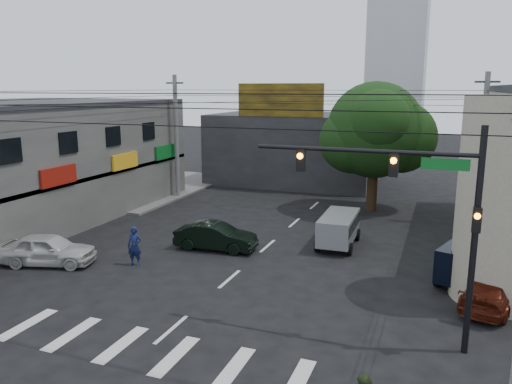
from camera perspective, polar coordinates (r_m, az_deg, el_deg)
The scene contains 16 objects.
ground at distance 20.64m, azimuth -5.34°, elevation -11.81°, with size 160.00×160.00×0.00m, color black.
sidewalk_far_left at distance 44.57m, azimuth -16.00°, elevation 0.79°, with size 16.00×16.00×0.15m, color #514F4C.
corner_column at distance 21.50m, azimuth 27.19°, elevation -0.92°, with size 4.00×4.00×8.00m, color gray.
building_far at distance 45.00m, azimuth 4.67°, elevation 5.08°, with size 14.00×10.00×6.00m, color #232326.
billboard at distance 40.02m, azimuth 2.77°, elevation 10.45°, with size 7.00×0.30×2.60m, color olive.
tower_distant at distance 88.40m, azimuth 16.16°, elevation 20.34°, with size 9.00×9.00×44.00m, color silver.
street_tree at distance 34.32m, azimuth 13.43°, elevation 6.86°, with size 6.40×6.40×8.70m.
traffic_gantry at distance 16.29m, azimuth 18.14°, elevation -0.92°, with size 7.10×0.35×7.20m.
utility_pole_far_left at distance 38.17m, azimuth -9.08°, elevation 6.19°, with size 0.32×0.32×9.20m, color #59595B.
utility_pole_far_right at distance 33.18m, azimuth 24.33°, elevation 4.45°, with size 0.32×0.32×9.20m, color #59595B.
dark_sedan at distance 26.03m, azimuth -4.60°, elevation -5.08°, with size 4.35×1.79×1.40m, color black.
white_compact at distance 25.75m, azimuth -22.67°, elevation -6.06°, with size 4.73×2.94×1.50m, color #B8B8B4.
maroon_sedan at distance 21.41m, azimuth 25.26°, elevation -10.29°, with size 2.75×4.50×1.22m, color #48150A.
silver_minivan at distance 26.86m, azimuth 9.41°, elevation -4.34°, with size 1.75×3.98×1.70m, color gray, non-canonical shape.
navy_van at distance 23.70m, azimuth 23.36°, elevation -7.29°, with size 3.01×4.75×1.78m, color black, non-canonical shape.
traffic_officer at distance 24.33m, azimuth -13.71°, elevation -6.03°, with size 0.76×0.57×1.88m, color #121940.
Camera 1 is at (8.47, -16.92, 8.26)m, focal length 35.00 mm.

